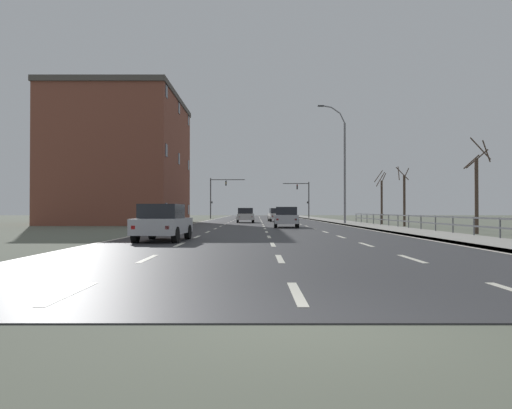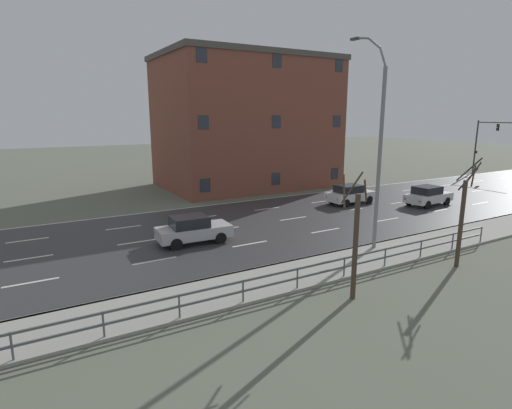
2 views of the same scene
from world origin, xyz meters
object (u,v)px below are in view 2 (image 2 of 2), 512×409
at_px(traffic_signal_left, 484,139).
at_px(brick_building, 246,122).
at_px(car_far_right, 193,229).
at_px(street_lamp_midground, 378,148).
at_px(car_mid_centre, 350,194).
at_px(car_near_right, 428,195).

bearing_deg(traffic_signal_left, brick_building, -103.77).
distance_m(car_far_right, brick_building, 20.52).
relative_size(street_lamp_midground, car_mid_centre, 2.68).
xyz_separation_m(car_near_right, car_far_right, (-0.10, -19.89, 0.00)).
relative_size(traffic_signal_left, car_far_right, 1.55).
bearing_deg(brick_building, car_mid_centre, 13.50).
height_order(car_far_right, car_mid_centre, same).
xyz_separation_m(car_near_right, car_mid_centre, (-3.55, -4.97, 0.00)).
bearing_deg(brick_building, car_far_right, -37.31).
relative_size(traffic_signal_left, car_mid_centre, 1.56).
height_order(street_lamp_midground, brick_building, brick_building).
bearing_deg(traffic_signal_left, street_lamp_midground, -66.53).
bearing_deg(car_far_right, street_lamp_midground, 57.24).
height_order(traffic_signal_left, car_mid_centre, traffic_signal_left).
xyz_separation_m(street_lamp_midground, brick_building, (-21.47, 3.96, 0.95)).
bearing_deg(car_near_right, car_far_right, -93.55).
distance_m(street_lamp_midground, car_near_right, 13.94).
relative_size(car_near_right, car_mid_centre, 1.01).
relative_size(car_mid_centre, brick_building, 0.25).
xyz_separation_m(street_lamp_midground, car_far_right, (-5.75, -8.01, -4.62)).
height_order(car_far_right, brick_building, brick_building).
relative_size(street_lamp_midground, brick_building, 0.67).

